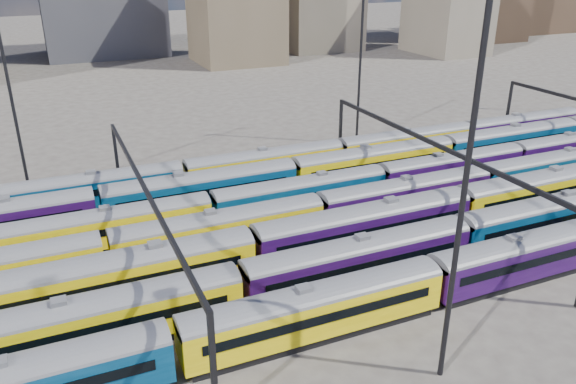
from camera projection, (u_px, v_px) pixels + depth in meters
name	position (u px, v px, depth m)	size (l,w,h in m)	color
ground	(346.00, 227.00, 58.17)	(500.00, 500.00, 0.00)	#3F3935
rake_0	(433.00, 276.00, 44.24)	(123.27, 3.01, 5.06)	black
rake_1	(240.00, 283.00, 43.18)	(126.04, 3.07, 5.18)	black
rake_2	(461.00, 203.00, 56.59)	(133.82, 3.26, 5.51)	black
rake_3	(319.00, 209.00, 55.97)	(123.08, 3.00, 5.05)	black
rake_4	(301.00, 191.00, 60.32)	(139.73, 2.92, 4.91)	black
rake_5	(293.00, 172.00, 64.94)	(130.11, 3.17, 5.35)	black
rake_6	(266.00, 162.00, 68.69)	(102.18, 2.99, 5.04)	black
gantry_1	(145.00, 198.00, 48.18)	(0.35, 40.35, 8.03)	black
gantry_2	(432.00, 152.00, 59.19)	(0.35, 40.35, 8.03)	black
mast_1	(7.00, 76.00, 60.27)	(1.40, 0.50, 25.60)	black
mast_2	(465.00, 182.00, 32.31)	(1.40, 0.50, 25.60)	black
mast_3	(361.00, 48.00, 78.49)	(1.40, 0.50, 25.60)	black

